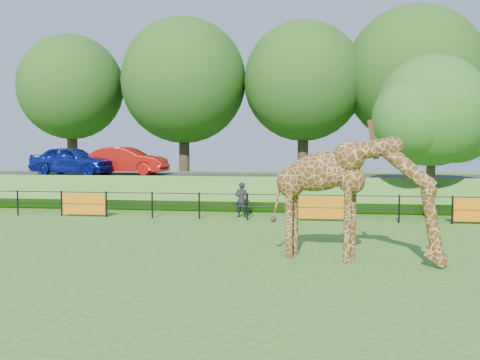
{
  "coord_description": "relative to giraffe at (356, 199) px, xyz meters",
  "views": [
    {
      "loc": [
        2.58,
        -13.45,
        3.14
      ],
      "look_at": [
        0.4,
        2.76,
        2.0
      ],
      "focal_mm": 40.0,
      "sensor_mm": 36.0,
      "label": 1
    }
  ],
  "objects": [
    {
      "name": "road",
      "position": [
        -3.74,
        13.18,
        -0.3
      ],
      "size": [
        40.0,
        5.0,
        0.12
      ],
      "primitive_type": "cube",
      "color": "#2F3032",
      "rests_on": "embankment"
    },
    {
      "name": "giraffe",
      "position": [
        0.0,
        0.0,
        0.0
      ],
      "size": [
        4.7,
        2.06,
        3.32
      ],
      "primitive_type": null,
      "rotation": [
        0.0,
        0.0,
        -0.27
      ],
      "color": "#573111",
      "rests_on": "ground"
    },
    {
      "name": "visitor",
      "position": [
        -4.07,
        7.9,
        -0.91
      ],
      "size": [
        0.57,
        0.41,
        1.49
      ],
      "primitive_type": "imported",
      "rotation": [
        0.0,
        0.0,
        3.23
      ],
      "color": "black",
      "rests_on": "ground"
    },
    {
      "name": "bg_tree_line",
      "position": [
        -1.85,
        21.18,
        5.53
      ],
      "size": [
        37.3,
        8.8,
        11.82
      ],
      "color": "#332017",
      "rests_on": "ground"
    },
    {
      "name": "ground",
      "position": [
        -3.74,
        -0.82,
        -1.66
      ],
      "size": [
        90.0,
        90.0,
        0.0
      ],
      "primitive_type": "plane",
      "color": "#246118",
      "rests_on": "ground"
    },
    {
      "name": "embankment",
      "position": [
        -3.74,
        14.68,
        -1.01
      ],
      "size": [
        40.0,
        9.0,
        1.3
      ],
      "primitive_type": "cube",
      "color": "#246118",
      "rests_on": "ground"
    },
    {
      "name": "perimeter_fence",
      "position": [
        -3.74,
        7.18,
        -1.11
      ],
      "size": [
        28.07,
        0.1,
        1.1
      ],
      "primitive_type": null,
      "color": "black",
      "rests_on": "ground"
    },
    {
      "name": "car_red",
      "position": [
        -11.18,
        13.7,
        0.5
      ],
      "size": [
        4.61,
        1.88,
        1.49
      ],
      "primitive_type": "imported",
      "rotation": [
        0.0,
        0.0,
        1.5
      ],
      "color": "red",
      "rests_on": "road"
    },
    {
      "name": "tree_east",
      "position": [
        3.86,
        8.81,
        2.62
      ],
      "size": [
        5.4,
        4.71,
        6.76
      ],
      "color": "#332017",
      "rests_on": "ground"
    },
    {
      "name": "car_blue",
      "position": [
        -13.87,
        12.84,
        0.53
      ],
      "size": [
        4.71,
        2.4,
        1.54
      ],
      "primitive_type": "imported",
      "rotation": [
        0.0,
        0.0,
        1.44
      ],
      "color": "#122397",
      "rests_on": "road"
    }
  ]
}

